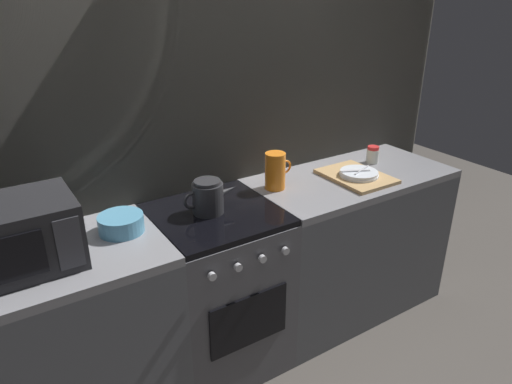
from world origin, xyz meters
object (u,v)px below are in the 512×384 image
object	(u,v)px
kettle	(208,197)
mixing_bowl	(121,223)
stove_unit	(219,289)
dish_pile	(357,175)
pitcher	(275,171)
microwave	(14,236)
spice_jar	(373,155)

from	to	relation	value
kettle	mixing_bowl	world-z (taller)	kettle
stove_unit	kettle	distance (m)	0.53
stove_unit	dish_pile	size ratio (longest dim) A/B	2.25
stove_unit	pitcher	xyz separation A→B (m)	(0.41, 0.08, 0.55)
pitcher	stove_unit	bearing A→B (deg)	-168.39
mixing_bowl	kettle	bearing A→B (deg)	-5.03
kettle	pitcher	size ratio (longest dim) A/B	1.42
stove_unit	mixing_bowl	distance (m)	0.66
stove_unit	microwave	size ratio (longest dim) A/B	1.96
mixing_bowl	pitcher	distance (m)	0.86
kettle	microwave	bearing A→B (deg)	-177.96
stove_unit	dish_pile	distance (m)	1.00
stove_unit	spice_jar	world-z (taller)	spice_jar
microwave	mixing_bowl	bearing A→B (deg)	8.90
mixing_bowl	pitcher	size ratio (longest dim) A/B	1.00
microwave	kettle	size ratio (longest dim) A/B	1.62
kettle	dish_pile	xyz separation A→B (m)	(0.91, -0.07, -0.06)
kettle	dish_pile	bearing A→B (deg)	-4.46
pitcher	spice_jar	world-z (taller)	pitcher
pitcher	dish_pile	bearing A→B (deg)	-16.25
kettle	stove_unit	bearing A→B (deg)	-32.38
dish_pile	pitcher	bearing A→B (deg)	163.75
mixing_bowl	spice_jar	distance (m)	1.59
microwave	dish_pile	size ratio (longest dim) A/B	1.15
dish_pile	kettle	bearing A→B (deg)	175.54
pitcher	dish_pile	distance (m)	0.50
mixing_bowl	spice_jar	size ratio (longest dim) A/B	1.90
pitcher	microwave	bearing A→B (deg)	-175.69
kettle	mixing_bowl	size ratio (longest dim) A/B	1.42
stove_unit	pitcher	world-z (taller)	pitcher
microwave	pitcher	xyz separation A→B (m)	(1.28, 0.10, -0.03)
stove_unit	microwave	xyz separation A→B (m)	(-0.87, -0.01, 0.59)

